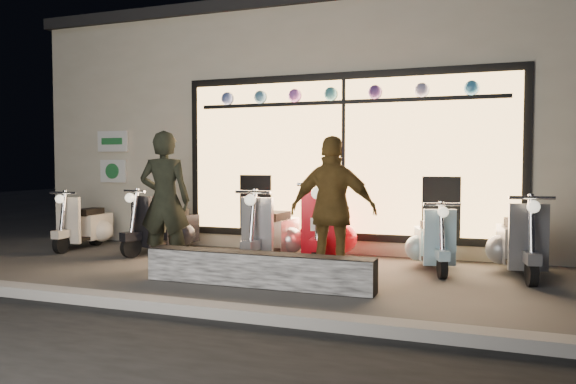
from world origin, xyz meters
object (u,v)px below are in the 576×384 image
scooter_silver (273,233)px  woman (333,210)px  graffiti_barrier (258,269)px  man (165,200)px  scooter_red (326,231)px

scooter_silver → woman: bearing=-41.6°
graffiti_barrier → man: bearing=161.3°
man → woman: man is taller
scooter_silver → woman: woman is taller
scooter_silver → man: man is taller
graffiti_barrier → woman: woman is taller
graffiti_barrier → man: (-1.61, 0.54, 0.74)m
graffiti_barrier → woman: (0.81, 0.41, 0.69)m
scooter_red → man: bearing=-154.7°
graffiti_barrier → woman: bearing=26.7°
graffiti_barrier → scooter_red: bearing=80.8°
scooter_silver → scooter_red: scooter_red is taller
graffiti_barrier → woman: 1.13m
woman → graffiti_barrier: bearing=23.3°
graffiti_barrier → man: size_ratio=1.49×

